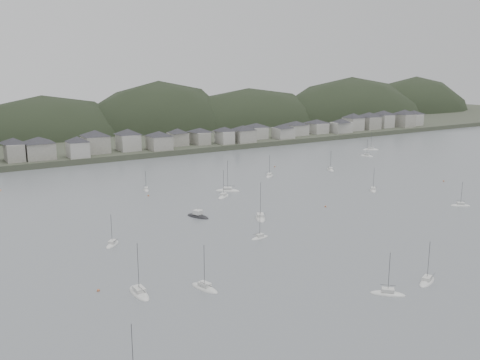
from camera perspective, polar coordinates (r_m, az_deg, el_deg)
ground at (r=151.41m, az=15.10°, el=-7.46°), size 900.00×900.00×0.00m
far_shore_land at (r=408.53m, az=-16.37°, el=5.07°), size 900.00×250.00×3.00m
forested_ridge at (r=387.23m, az=-14.56°, el=2.88°), size 851.55×103.94×102.57m
waterfront_town at (r=323.11m, az=-2.37°, el=5.01°), size 451.48×28.46×12.92m
sailboat_lead at (r=241.82m, az=3.17°, el=0.43°), size 7.52×6.90×10.61m
moored_fleet at (r=181.88m, az=-2.76°, el=-3.61°), size 254.18×174.90×13.48m
motor_launch_far at (r=178.83m, az=-4.53°, el=-3.88°), size 6.31×9.42×4.10m
mooring_buoys at (r=196.33m, az=1.71°, el=-2.40°), size 167.74×146.35×0.70m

